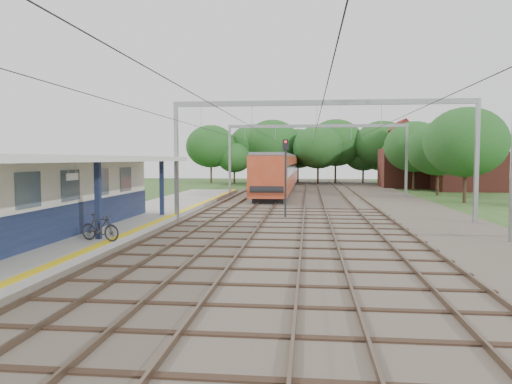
{
  "coord_description": "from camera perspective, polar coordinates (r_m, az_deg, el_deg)",
  "views": [
    {
      "loc": [
        2.76,
        -13.73,
        3.65
      ],
      "look_at": [
        -0.51,
        17.22,
        1.6
      ],
      "focal_mm": 35.0,
      "sensor_mm": 36.0,
      "label": 1
    }
  ],
  "objects": [
    {
      "name": "station_building",
      "position": [
        23.83,
        -23.22,
        -0.4
      ],
      "size": [
        3.41,
        18.0,
        3.4
      ],
      "color": "beige",
      "rests_on": "platform"
    },
    {
      "name": "train",
      "position": [
        58.34,
        2.84,
        2.43
      ],
      "size": [
        3.14,
        39.13,
        4.11
      ],
      "color": "black",
      "rests_on": "ballast_bed"
    },
    {
      "name": "catenary_system",
      "position": [
        39.06,
        7.0,
        6.47
      ],
      "size": [
        17.22,
        88.0,
        7.0
      ],
      "color": "gray",
      "rests_on": "ground"
    },
    {
      "name": "rail_tracks",
      "position": [
        43.88,
        4.38,
        -0.78
      ],
      "size": [
        11.8,
        88.0,
        0.15
      ],
      "color": "brown",
      "rests_on": "ballast_bed"
    },
    {
      "name": "ballast_bed",
      "position": [
        43.89,
        7.64,
        -0.97
      ],
      "size": [
        18.0,
        90.0,
        0.1
      ],
      "primitive_type": "cube",
      "color": "#473D33",
      "rests_on": "ground"
    },
    {
      "name": "platform",
      "position": [
        29.77,
        -14.19,
        -3.05
      ],
      "size": [
        5.0,
        52.0,
        0.35
      ],
      "primitive_type": "cube",
      "color": "gray",
      "rests_on": "ground"
    },
    {
      "name": "bicycle",
      "position": [
        21.11,
        -17.4,
        -3.9
      ],
      "size": [
        1.9,
        0.98,
        1.1
      ],
      "primitive_type": "imported",
      "rotation": [
        0.0,
        0.0,
        1.31
      ],
      "color": "black",
      "rests_on": "platform"
    },
    {
      "name": "tree_band",
      "position": [
        70.87,
        6.94,
        4.77
      ],
      "size": [
        31.72,
        30.88,
        8.82
      ],
      "color": "#382619",
      "rests_on": "ground"
    },
    {
      "name": "yellow_stripe",
      "position": [
        29.05,
        -10.02,
        -2.8
      ],
      "size": [
        0.45,
        52.0,
        0.01
      ],
      "primitive_type": "cube",
      "color": "yellow",
      "rests_on": "platform"
    },
    {
      "name": "canopy",
      "position": [
        22.36,
        -22.1,
        3.47
      ],
      "size": [
        6.4,
        20.0,
        3.44
      ],
      "color": "#131D3D",
      "rests_on": "platform"
    },
    {
      "name": "house_far",
      "position": [
        67.05,
        17.46,
        3.24
      ],
      "size": [
        8.0,
        6.12,
        8.66
      ],
      "color": "brown",
      "rests_on": "ground"
    },
    {
      "name": "house_near",
      "position": [
        62.45,
        23.05,
        2.86
      ],
      "size": [
        7.0,
        6.12,
        7.89
      ],
      "color": "brown",
      "rests_on": "ground"
    },
    {
      "name": "signal_post",
      "position": [
        30.54,
        3.4,
        2.9
      ],
      "size": [
        0.37,
        0.31,
        4.86
      ],
      "rotation": [
        0.0,
        0.0,
        -0.21
      ],
      "color": "black",
      "rests_on": "ground"
    },
    {
      "name": "ground",
      "position": [
        14.47,
        -5.26,
        -10.86
      ],
      "size": [
        160.0,
        160.0,
        0.0
      ],
      "primitive_type": "plane",
      "color": "#2D4C1E",
      "rests_on": "ground"
    }
  ]
}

